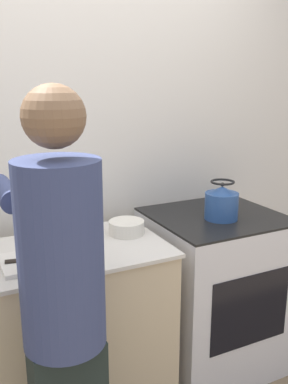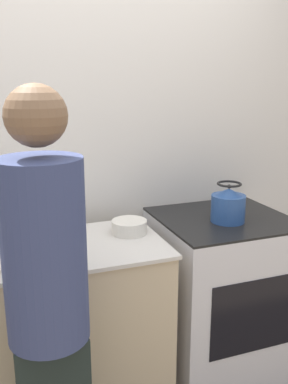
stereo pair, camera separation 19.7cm
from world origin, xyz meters
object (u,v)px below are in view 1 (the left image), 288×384
Objects in this scene: knife at (30,260)px; kettle at (222,203)px; person at (63,305)px; oven at (213,290)px; bowl_prep at (127,227)px; cutting_board at (40,260)px.

knife is 1.04m from kettle.
person is at bearing -154.61° from kettle.
oven is 5.16× the size of bowl_prep.
bowl_prep is at bearing 27.17° from knife.
oven is 0.56× the size of person.
oven is at bearing 17.83° from knife.
bowl_prep is at bearing 48.92° from person.
kettle is (1.01, 0.48, 0.11)m from person.
bowl_prep is at bearing 170.88° from kettle.
bowl_prep is at bearing 178.09° from oven.
oven is at bearing 27.91° from person.
oven is 1.15m from knife.
knife is at bearing 93.63° from person.
person reaches higher than cutting_board.
person is 7.79× the size of kettle.
bowl_prep is (0.47, 0.15, 0.02)m from cutting_board.
cutting_board is at bearing 19.14° from knife.
knife is (-0.03, 0.41, 0.01)m from person.
kettle is (1.03, 0.07, 0.10)m from knife.
knife is at bearing -172.55° from oven.
person is at bearing -131.08° from bowl_prep.
oven reaches higher than cutting_board.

